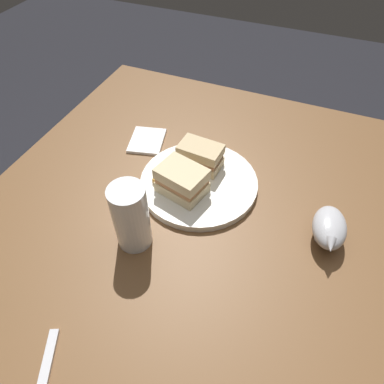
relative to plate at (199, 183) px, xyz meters
name	(u,v)px	position (x,y,z in m)	size (l,w,h in m)	color
ground_plane	(188,337)	(0.11, 0.01, -0.76)	(6.00, 6.00, 0.00)	black
dining_table	(187,293)	(0.11, 0.01, -0.39)	(1.13, 0.97, 0.76)	brown
plate	(199,183)	(0.00, 0.00, 0.00)	(0.29, 0.29, 0.02)	silver
sandwich_half_left	(200,156)	(-0.05, -0.02, 0.04)	(0.07, 0.11, 0.06)	#CCB284
sandwich_half_right	(182,181)	(0.05, -0.02, 0.04)	(0.10, 0.12, 0.07)	beige
potato_wedge_front	(162,183)	(0.05, -0.08, 0.02)	(0.04, 0.02, 0.01)	#B77F33
potato_wedge_middle	(173,183)	(0.04, -0.05, 0.02)	(0.04, 0.02, 0.02)	#AD702D
potato_wedge_back	(172,184)	(0.04, -0.05, 0.02)	(0.04, 0.02, 0.01)	#AD702D
potato_wedge_left_edge	(190,169)	(-0.02, -0.03, 0.02)	(0.05, 0.02, 0.01)	#B77F33
pint_glass	(131,220)	(0.20, -0.07, 0.06)	(0.07, 0.07, 0.16)	white
gravy_boat	(329,228)	(0.05, 0.31, 0.03)	(0.13, 0.08, 0.06)	#B7B7BC
napkin	(147,141)	(-0.10, -0.20, 0.00)	(0.11, 0.09, 0.01)	white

